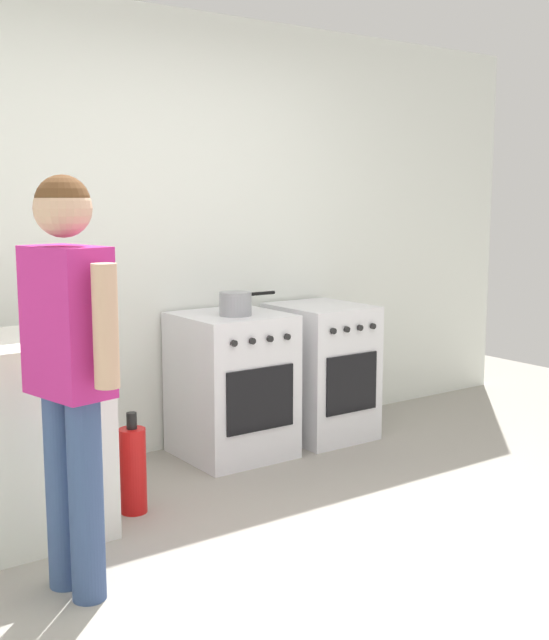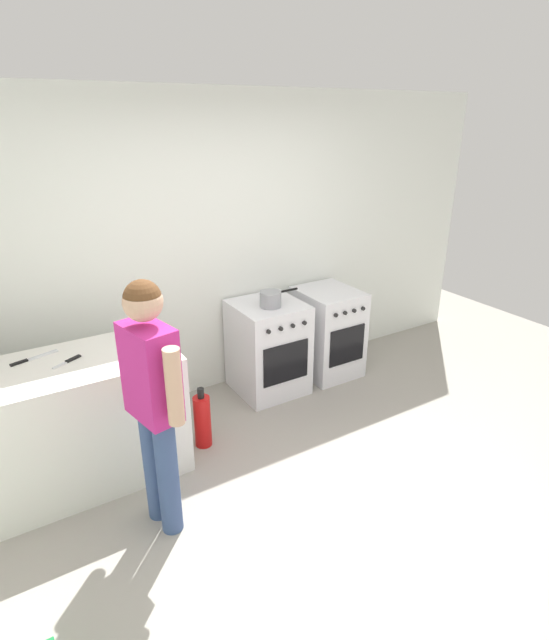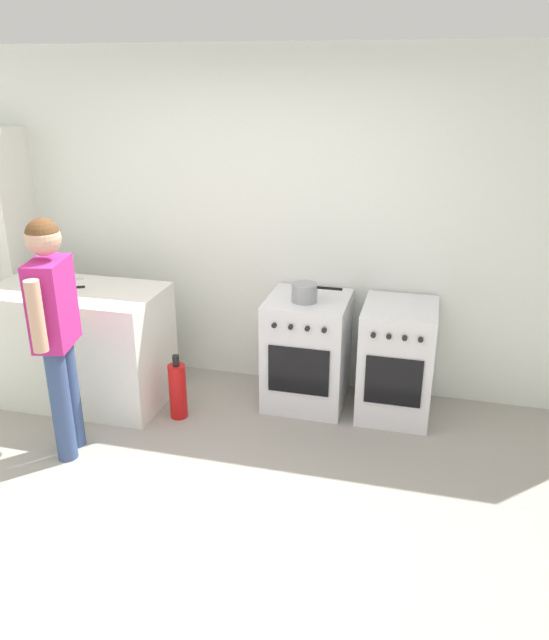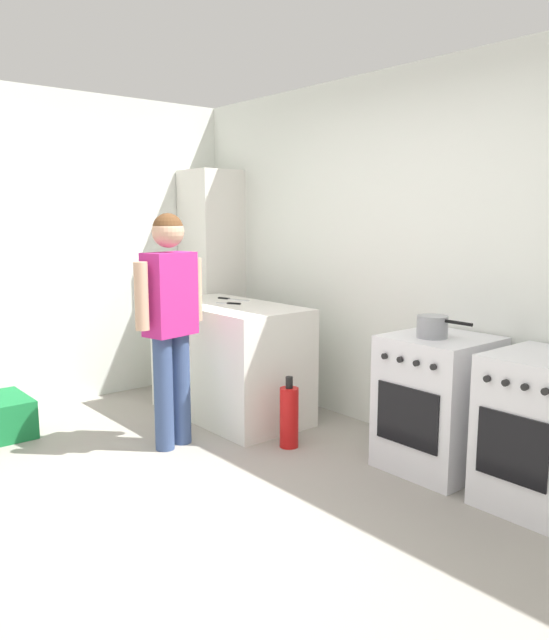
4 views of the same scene
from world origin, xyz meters
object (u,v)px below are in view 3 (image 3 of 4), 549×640
object	(u,v)px
knife_chef	(61,279)
person	(54,321)
pot	(305,292)
fire_extinguisher	(178,390)
oven_right	(397,360)
oven_left	(307,351)
larder_cabinet	(2,251)
knife_paring	(73,288)

from	to	relation	value
knife_chef	person	bearing A→B (deg)	-59.82
pot	fire_extinguisher	size ratio (longest dim) A/B	0.73
oven_right	fire_extinguisher	world-z (taller)	oven_right
oven_right	pot	xyz separation A→B (m)	(-0.69, -0.07, 0.49)
oven_left	oven_right	size ratio (longest dim) A/B	1.00
oven_right	fire_extinguisher	xyz separation A→B (m)	(-1.54, -0.48, -0.21)
oven_right	fire_extinguisher	bearing A→B (deg)	-162.80
oven_left	pot	xyz separation A→B (m)	(-0.01, -0.07, 0.49)
person	larder_cabinet	size ratio (longest dim) A/B	0.80
oven_right	person	distance (m)	2.40
oven_left	knife_paring	world-z (taller)	knife_paring
fire_extinguisher	larder_cabinet	bearing A→B (deg)	161.95
oven_left	person	world-z (taller)	person
knife_chef	larder_cabinet	xyz separation A→B (m)	(-0.73, 0.30, 0.10)
person	fire_extinguisher	world-z (taller)	person
oven_left	larder_cabinet	distance (m)	2.71
fire_extinguisher	larder_cabinet	size ratio (longest dim) A/B	0.25
pot	knife_chef	distance (m)	1.91
knife_chef	person	size ratio (longest dim) A/B	0.19
oven_left	knife_chef	bearing A→B (deg)	-174.15
pot	knife_chef	bearing A→B (deg)	-176.23
knife_paring	larder_cabinet	size ratio (longest dim) A/B	0.10
knife_chef	fire_extinguisher	size ratio (longest dim) A/B	0.61
oven_right	knife_chef	size ratio (longest dim) A/B	2.78
pot	larder_cabinet	distance (m)	2.64
fire_extinguisher	knife_paring	bearing A→B (deg)	171.92
fire_extinguisher	person	bearing A→B (deg)	-131.14
knife_chef	larder_cabinet	bearing A→B (deg)	157.91
oven_right	pot	size ratio (longest dim) A/B	2.32
knife_paring	person	world-z (taller)	person
pot	fire_extinguisher	xyz separation A→B (m)	(-0.86, -0.41, -0.70)
oven_right	knife_chef	distance (m)	2.64
pot	fire_extinguisher	bearing A→B (deg)	-154.62
pot	fire_extinguisher	world-z (taller)	pot
pot	oven_right	bearing A→B (deg)	5.90
knife_chef	larder_cabinet	distance (m)	0.80
knife_chef	fire_extinguisher	xyz separation A→B (m)	(1.05, -0.28, -0.69)
larder_cabinet	knife_chef	bearing A→B (deg)	-22.09
knife_chef	fire_extinguisher	bearing A→B (deg)	-15.09
fire_extinguisher	pot	bearing A→B (deg)	25.38
knife_chef	knife_paring	size ratio (longest dim) A/B	1.55
larder_cabinet	oven_right	bearing A→B (deg)	-1.76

